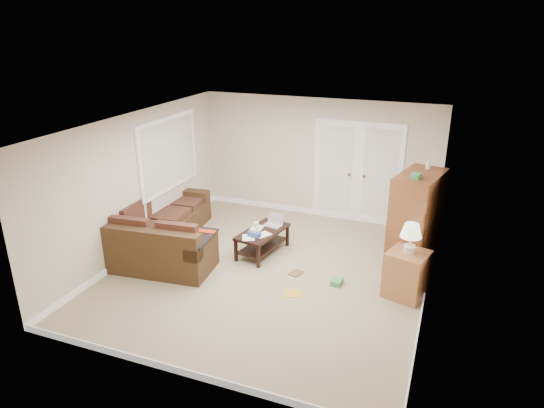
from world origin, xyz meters
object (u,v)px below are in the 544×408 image
at_px(coffee_table, 263,241).
at_px(tv_armoire, 415,223).
at_px(sectional_sofa, 163,233).
at_px(side_cabinet, 407,270).

height_order(coffee_table, tv_armoire, tv_armoire).
bearing_deg(coffee_table, sectional_sofa, -152.56).
bearing_deg(sectional_sofa, coffee_table, 11.68).
bearing_deg(tv_armoire, side_cabinet, -76.18).
distance_m(sectional_sofa, tv_armoire, 4.41).
bearing_deg(tv_armoire, coffee_table, -160.40).
distance_m(coffee_table, side_cabinet, 2.63).
height_order(coffee_table, side_cabinet, side_cabinet).
bearing_deg(coffee_table, side_cabinet, -2.33).
distance_m(tv_armoire, side_cabinet, 0.94).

